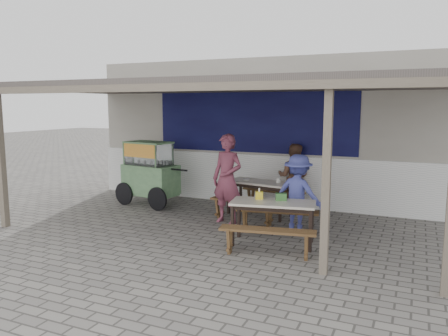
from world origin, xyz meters
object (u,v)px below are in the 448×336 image
bench_left_wall (273,195)px  bench_right_wall (277,216)px  bench_left_street (243,206)px  donation_box (281,197)px  vendor_cart (150,171)px  patron_right_table (298,193)px  patron_wall_side (293,177)px  condiment_jar (278,180)px  tissue_box (259,195)px  patron_street_side (227,179)px  bench_right_street (267,236)px  condiment_bowl (247,179)px  table_left (259,185)px  table_right (273,206)px

bench_left_wall → bench_right_wall: 1.95m
bench_left_street → donation_box: donation_box is taller
vendor_cart → patron_right_table: bearing=-2.0°
patron_wall_side → condiment_jar: (-0.12, -0.80, 0.04)m
vendor_cart → tissue_box: size_ratio=15.10×
condiment_jar → tissue_box: bearing=-84.1°
tissue_box → vendor_cart: bearing=154.7°
bench_right_wall → patron_right_table: bearing=30.2°
bench_right_wall → vendor_cart: 3.69m
patron_street_side → tissue_box: 1.30m
bench_right_street → condiment_bowl: bearing=107.5°
bench_right_street → patron_right_table: 1.60m
vendor_cart → tissue_box: (3.33, -1.57, -0.01)m
bench_left_street → bench_right_wall: bearing=-20.8°
donation_box → bench_left_street: bearing=137.7°
table_left → donation_box: bearing=-50.1°
vendor_cart → patron_right_table: vendor_cart is taller
condiment_bowl → bench_left_wall: bearing=58.2°
bench_left_street → patron_street_side: patron_street_side is taller
bench_right_street → tissue_box: size_ratio=11.86×
bench_right_street → patron_right_table: patron_right_table is taller
bench_right_wall → bench_left_street: bearing=139.5°
bench_right_wall → condiment_bowl: size_ratio=9.31×
bench_left_wall → donation_box: 2.52m
bench_left_street → vendor_cart: vendor_cart is taller
tissue_box → condiment_jar: (-0.18, 1.71, -0.02)m
table_right → patron_wall_side: patron_wall_side is taller
patron_street_side → patron_wall_side: bearing=72.0°
bench_right_wall → vendor_cart: vendor_cart is taller
table_left → bench_left_street: (-0.11, -0.66, -0.33)m
table_left → donation_box: 1.93m
condiment_jar → vendor_cart: bearing=-177.6°
condiment_jar → table_right: bearing=-75.5°
table_right → bench_left_street: bearing=120.5°
bench_left_wall → condiment_jar: bearing=-55.4°
bench_right_wall → vendor_cart: size_ratio=0.79×
patron_wall_side → tissue_box: bearing=89.1°
patron_street_side → patron_wall_side: patron_street_side is taller
bench_left_street → patron_right_table: (1.19, -0.24, 0.40)m
bench_right_wall → patron_street_side: 1.33m
table_left → patron_wall_side: 0.98m
table_left → table_right: (0.89, -1.81, 0.00)m
table_right → patron_wall_side: size_ratio=0.99×
table_right → tissue_box: bearing=147.7°
table_right → bench_right_wall: bearing=90.0°
vendor_cart → condiment_bowl: 2.44m
table_right → bench_right_wall: 0.73m
table_right → patron_wall_side: bearing=87.3°
table_right → vendor_cart: size_ratio=0.77×
patron_wall_side → tissue_box: (0.06, -2.51, 0.05)m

